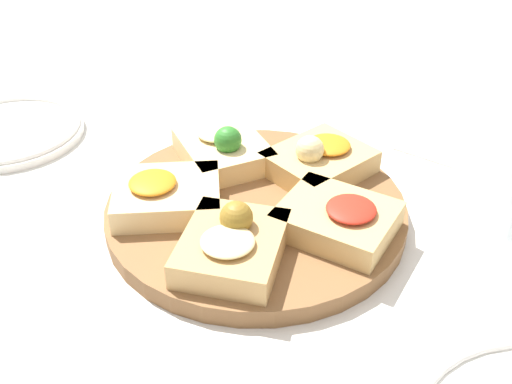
% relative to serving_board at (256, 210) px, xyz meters
% --- Properties ---
extents(ground_plane, '(3.00, 3.00, 0.00)m').
position_rel_serving_board_xyz_m(ground_plane, '(0.00, 0.00, -0.01)').
color(ground_plane, silver).
extents(serving_board, '(0.31, 0.31, 0.02)m').
position_rel_serving_board_xyz_m(serving_board, '(0.00, 0.00, 0.00)').
color(serving_board, brown).
rests_on(serving_board, ground_plane).
extents(focaccia_slice_0, '(0.13, 0.14, 0.05)m').
position_rel_serving_board_xyz_m(focaccia_slice_0, '(-0.05, 0.07, 0.03)').
color(focaccia_slice_0, tan).
rests_on(focaccia_slice_0, serving_board).
extents(focaccia_slice_1, '(0.13, 0.12, 0.04)m').
position_rel_serving_board_xyz_m(focaccia_slice_1, '(-0.09, -0.03, 0.02)').
color(focaccia_slice_1, tan).
rests_on(focaccia_slice_1, serving_board).
extents(focaccia_slice_2, '(0.09, 0.11, 0.05)m').
position_rel_serving_board_xyz_m(focaccia_slice_2, '(0.00, -0.09, 0.03)').
color(focaccia_slice_2, tan).
rests_on(focaccia_slice_2, serving_board).
extents(focaccia_slice_3, '(0.13, 0.11, 0.05)m').
position_rel_serving_board_xyz_m(focaccia_slice_3, '(0.09, -0.02, 0.03)').
color(focaccia_slice_3, '#E5C689').
rests_on(focaccia_slice_3, serving_board).
extents(focaccia_slice_4, '(0.13, 0.14, 0.04)m').
position_rel_serving_board_xyz_m(focaccia_slice_4, '(0.05, 0.08, 0.02)').
color(focaccia_slice_4, '#E5C689').
rests_on(focaccia_slice_4, serving_board).
extents(plate_right, '(0.19, 0.19, 0.02)m').
position_rel_serving_board_xyz_m(plate_right, '(0.34, 0.13, -0.00)').
color(plate_right, white).
rests_on(plate_right, ground_plane).
extents(napkin_stack, '(0.17, 0.15, 0.01)m').
position_rel_serving_board_xyz_m(napkin_stack, '(-0.05, -0.30, -0.01)').
color(napkin_stack, white).
rests_on(napkin_stack, ground_plane).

